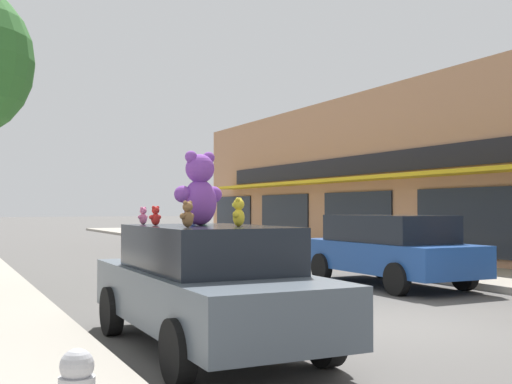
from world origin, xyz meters
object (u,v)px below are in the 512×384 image
object	(u,v)px
plush_art_car	(207,284)
teddy_bear_blue	(194,216)
teddy_bear_giant	(200,190)
teddy_bear_pink	(143,216)
parked_car_far_center	(389,248)
teddy_bear_red	(155,216)
teddy_bear_green	(203,212)
teddy_bear_yellow	(238,213)
teddy_bear_brown	(188,214)

from	to	relation	value
plush_art_car	teddy_bear_blue	size ratio (longest dim) A/B	19.26
teddy_bear_giant	teddy_bear_blue	world-z (taller)	teddy_bear_giant
teddy_bear_pink	parked_car_far_center	world-z (taller)	teddy_bear_pink
teddy_bear_red	teddy_bear_green	size ratio (longest dim) A/B	0.70
teddy_bear_giant	teddy_bear_pink	world-z (taller)	teddy_bear_giant
plush_art_car	teddy_bear_blue	world-z (taller)	teddy_bear_blue
teddy_bear_giant	teddy_bear_green	xyz separation A→B (m)	(0.31, 0.68, -0.30)
teddy_bear_giant	parked_car_far_center	bearing A→B (deg)	-158.72
teddy_bear_giant	plush_art_car	bearing A→B (deg)	74.11
teddy_bear_red	parked_car_far_center	xyz separation A→B (m)	(6.81, 3.87, -0.82)
plush_art_car	teddy_bear_green	size ratio (longest dim) A/B	12.60
plush_art_car	teddy_bear_pink	distance (m)	1.50
teddy_bear_pink	parked_car_far_center	xyz separation A→B (m)	(6.80, 3.26, -0.81)
teddy_bear_blue	teddy_bear_green	xyz separation A→B (m)	(0.20, 0.16, 0.06)
teddy_bear_blue	parked_car_far_center	world-z (taller)	teddy_bear_blue
teddy_bear_giant	teddy_bear_green	size ratio (longest dim) A/B	2.66
parked_car_far_center	teddy_bear_giant	bearing A→B (deg)	-147.09
teddy_bear_red	teddy_bear_pink	xyz separation A→B (m)	(0.01, 0.61, -0.01)
teddy_bear_yellow	parked_car_far_center	world-z (taller)	teddy_bear_yellow
plush_art_car	teddy_bear_brown	xyz separation A→B (m)	(-0.43, -0.46, 0.89)
teddy_bear_green	teddy_bear_yellow	bearing A→B (deg)	128.14
teddy_bear_giant	teddy_bear_pink	distance (m)	1.03
teddy_bear_red	teddy_bear_blue	size ratio (longest dim) A/B	1.07
teddy_bear_yellow	teddy_bear_pink	world-z (taller)	teddy_bear_yellow
teddy_bear_yellow	teddy_bear_pink	size ratio (longest dim) A/B	1.45
teddy_bear_pink	plush_art_car	bearing A→B (deg)	81.73
teddy_bear_red	parked_car_far_center	world-z (taller)	teddy_bear_red
teddy_bear_green	teddy_bear_pink	world-z (taller)	teddy_bear_green
plush_art_car	teddy_bear_giant	xyz separation A→B (m)	(0.02, 0.31, 1.22)
plush_art_car	parked_car_far_center	xyz separation A→B (m)	(6.29, 4.37, 0.05)
teddy_bear_pink	parked_car_far_center	distance (m)	7.58
teddy_bear_blue	teddy_bear_pink	bearing A→B (deg)	-43.89
teddy_bear_red	teddy_bear_blue	bearing A→B (deg)	-173.23
teddy_bear_giant	teddy_bear_brown	world-z (taller)	teddy_bear_giant
teddy_bear_yellow	parked_car_far_center	bearing A→B (deg)	167.82
teddy_bear_green	parked_car_far_center	bearing A→B (deg)	-109.06
parked_car_far_center	teddy_bear_brown	bearing A→B (deg)	-144.29
teddy_bear_blue	teddy_bear_green	world-z (taller)	teddy_bear_green
teddy_bear_brown	parked_car_far_center	size ratio (longest dim) A/B	0.07
teddy_bear_blue	teddy_bear_pink	world-z (taller)	teddy_bear_pink
teddy_bear_pink	parked_car_far_center	size ratio (longest dim) A/B	0.05
teddy_bear_brown	parked_car_far_center	xyz separation A→B (m)	(6.71, 4.83, -0.85)
teddy_bear_giant	teddy_bear_green	distance (m)	0.81
plush_art_car	teddy_bear_yellow	distance (m)	1.04
teddy_bear_brown	teddy_bear_yellow	bearing A→B (deg)	152.79
teddy_bear_giant	teddy_bear_yellow	xyz separation A→B (m)	(0.23, -0.74, -0.30)
teddy_bear_green	teddy_bear_pink	size ratio (longest dim) A/B	1.50
plush_art_car	parked_car_far_center	bearing A→B (deg)	35.11
teddy_bear_red	parked_car_far_center	distance (m)	7.88
teddy_bear_giant	teddy_bear_blue	distance (m)	0.65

